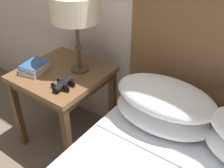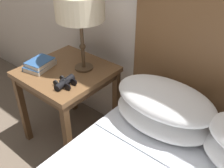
{
  "view_description": "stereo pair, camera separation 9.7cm",
  "coord_description": "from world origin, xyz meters",
  "views": [
    {
      "loc": [
        0.68,
        -0.38,
        1.57
      ],
      "look_at": [
        -0.06,
        0.65,
        0.74
      ],
      "focal_mm": 42.0,
      "sensor_mm": 36.0,
      "label": 1
    },
    {
      "loc": [
        0.75,
        -0.32,
        1.57
      ],
      "look_at": [
        -0.06,
        0.65,
        0.74
      ],
      "focal_mm": 42.0,
      "sensor_mm": 36.0,
      "label": 2
    }
  ],
  "objects": [
    {
      "name": "book_on_nightstand",
      "position": [
        -0.69,
        0.6,
        0.65
      ],
      "size": [
        0.19,
        0.23,
        0.04
      ],
      "color": "silver",
      "rests_on": "nightstand"
    },
    {
      "name": "nightstand",
      "position": [
        -0.52,
        0.7,
        0.55
      ],
      "size": [
        0.58,
        0.58,
        0.64
      ],
      "color": "brown",
      "rests_on": "ground_plane"
    },
    {
      "name": "table_lamp",
      "position": [
        -0.44,
        0.8,
        1.07
      ],
      "size": [
        0.32,
        0.32,
        0.52
      ],
      "color": "#4C3823",
      "rests_on": "nightstand"
    },
    {
      "name": "binoculars_pair",
      "position": [
        -0.37,
        0.57,
        0.66
      ],
      "size": [
        0.15,
        0.16,
        0.05
      ],
      "color": "black",
      "rests_on": "nightstand"
    },
    {
      "name": "book_stacked_on_top",
      "position": [
        -0.68,
        0.6,
        0.69
      ],
      "size": [
        0.17,
        0.2,
        0.03
      ],
      "color": "silver",
      "rests_on": "book_on_nightstand"
    }
  ]
}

